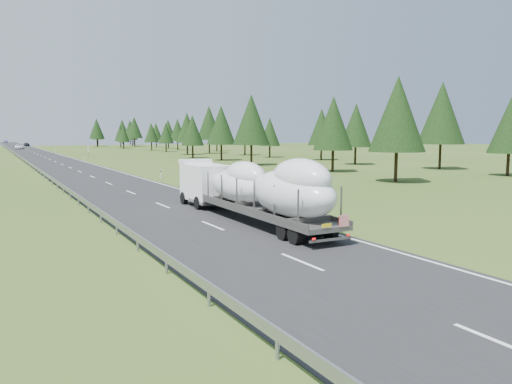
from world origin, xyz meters
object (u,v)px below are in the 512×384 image
boat_truck (253,187)px  distant_van (20,147)px  distant_car_dark (27,144)px  distant_car_blue (6,141)px  highway_sign (88,150)px

boat_truck → distant_van: 156.23m
distant_car_dark → distant_car_blue: size_ratio=0.98×
boat_truck → distant_car_blue: size_ratio=3.84×
distant_van → distant_car_blue: 131.07m
distant_car_blue → highway_sign: bearing=-91.7°
boat_truck → distant_van: boat_truck is taller
highway_sign → boat_truck: boat_truck is taller
distant_car_dark → distant_car_blue: bearing=86.9°
highway_sign → distant_van: 76.66m
highway_sign → distant_car_blue: (-8.45, 207.24, -1.06)m
boat_truck → distant_van: bearing=91.5°
distant_van → distant_car_blue: (0.15, 131.07, -0.07)m
distant_van → distant_car_blue: size_ratio=1.29×
distant_car_dark → highway_sign: bearing=-93.9°
highway_sign → distant_car_blue: bearing=92.3°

